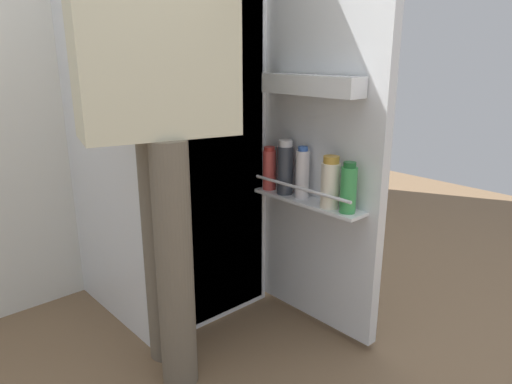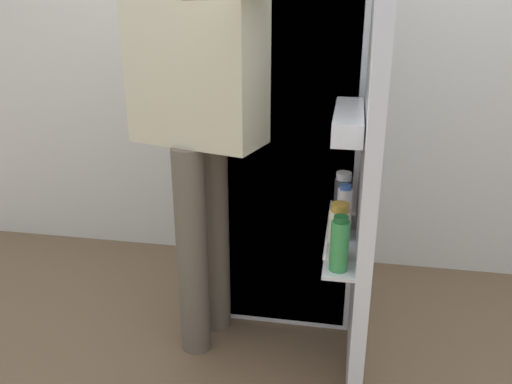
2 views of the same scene
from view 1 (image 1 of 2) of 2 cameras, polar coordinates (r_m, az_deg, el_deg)
name	(u,v)px [view 1 (image 1 of 2)]	position (r m, az deg, el deg)	size (l,w,h in m)	color
ground_plane	(254,347)	(1.90, -0.29, -18.37)	(5.66, 5.66, 0.00)	brown
kitchen_wall	(114,8)	(2.34, -16.88, 20.57)	(4.40, 0.10, 2.55)	silver
refrigerator	(173,98)	(1.99, -10.07, 11.15)	(0.64, 1.20, 1.82)	silver
person	(160,76)	(1.48, -11.64, 13.67)	(0.58, 0.85, 1.69)	#665B4C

